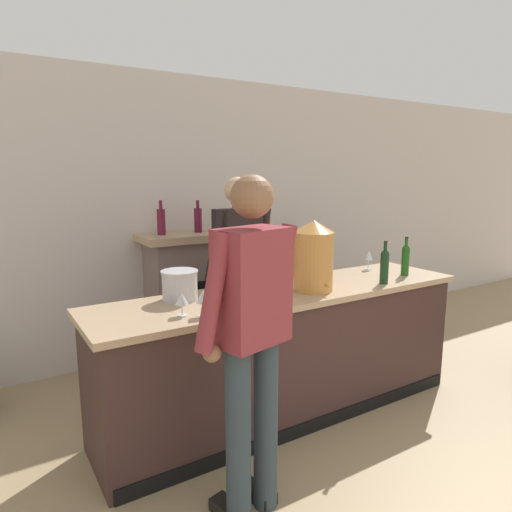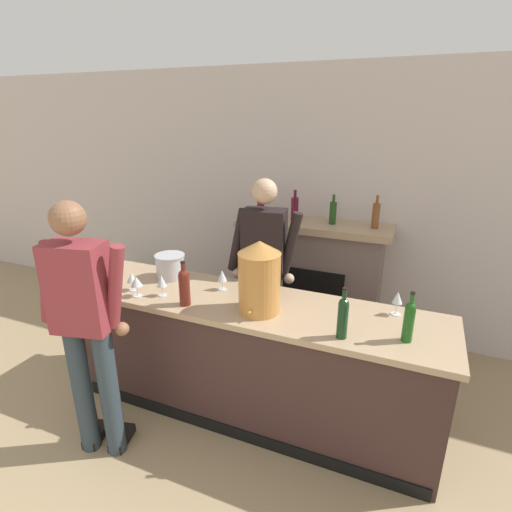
# 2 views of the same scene
# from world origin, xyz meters

# --- Properties ---
(wall_back_panel) EXTENTS (12.00, 0.07, 2.75)m
(wall_back_panel) POSITION_xyz_m (0.00, 4.57, 1.38)
(wall_back_panel) COLOR beige
(wall_back_panel) RESTS_ON ground_plane
(bar_counter) EXTENTS (2.92, 0.71, 0.97)m
(bar_counter) POSITION_xyz_m (-0.21, 2.91, 0.49)
(bar_counter) COLOR #3D2725
(bar_counter) RESTS_ON ground_plane
(fireplace_stone) EXTENTS (1.55, 0.52, 1.57)m
(fireplace_stone) POSITION_xyz_m (-0.07, 4.31, 0.64)
(fireplace_stone) COLOR slate
(fireplace_stone) RESTS_ON ground_plane
(person_customer) EXTENTS (0.65, 0.37, 1.81)m
(person_customer) POSITION_xyz_m (-0.98, 2.15, 1.01)
(person_customer) COLOR #2E3A42
(person_customer) RESTS_ON ground_plane
(person_bartender) EXTENTS (0.65, 0.34, 1.79)m
(person_bartender) POSITION_xyz_m (-0.29, 3.50, 0.99)
(person_bartender) COLOR #3E3D44
(person_bartender) RESTS_ON ground_plane
(copper_dispenser) EXTENTS (0.30, 0.33, 0.52)m
(copper_dispenser) POSITION_xyz_m (-0.05, 2.82, 1.23)
(copper_dispenser) COLOR #C1813D
(copper_dispenser) RESTS_ON bar_counter
(ice_bucket_steel) EXTENTS (0.25, 0.25, 0.20)m
(ice_bucket_steel) POSITION_xyz_m (-0.98, 3.09, 1.07)
(ice_bucket_steel) COLOR silver
(ice_bucket_steel) RESTS_ON bar_counter
(wine_bottle_merlot_tall) EXTENTS (0.06, 0.06, 0.33)m
(wine_bottle_merlot_tall) POSITION_xyz_m (0.92, 2.80, 1.11)
(wine_bottle_merlot_tall) COLOR #1A5119
(wine_bottle_merlot_tall) RESTS_ON bar_counter
(wine_bottle_riesling_slim) EXTENTS (0.08, 0.08, 0.33)m
(wine_bottle_riesling_slim) POSITION_xyz_m (-0.59, 2.70, 1.12)
(wine_bottle_riesling_slim) COLOR maroon
(wine_bottle_riesling_slim) RESTS_ON bar_counter
(wine_bottle_rose_blush) EXTENTS (0.07, 0.07, 0.33)m
(wine_bottle_rose_blush) POSITION_xyz_m (0.55, 2.69, 1.12)
(wine_bottle_rose_blush) COLOR #14341B
(wine_bottle_rose_blush) RESTS_ON bar_counter
(wine_glass_near_bucket) EXTENTS (0.07, 0.07, 0.17)m
(wine_glass_near_bucket) POSITION_xyz_m (0.83, 3.13, 1.09)
(wine_glass_near_bucket) COLOR silver
(wine_glass_near_bucket) RESTS_ON bar_counter
(wine_glass_front_right) EXTENTS (0.07, 0.07, 0.17)m
(wine_glass_front_right) POSITION_xyz_m (-0.83, 2.76, 1.09)
(wine_glass_front_right) COLOR silver
(wine_glass_front_right) RESTS_ON bar_counter
(wine_glass_by_dispenser) EXTENTS (0.09, 0.09, 0.16)m
(wine_glass_by_dispenser) POSITION_xyz_m (-1.00, 2.68, 1.09)
(wine_glass_by_dispenser) COLOR silver
(wine_glass_by_dispenser) RESTS_ON bar_counter
(wine_glass_back_row) EXTENTS (0.08, 0.08, 0.14)m
(wine_glass_back_row) POSITION_xyz_m (-1.10, 2.75, 1.07)
(wine_glass_back_row) COLOR silver
(wine_glass_back_row) RESTS_ON bar_counter
(wine_glass_mid_counter) EXTENTS (0.07, 0.07, 0.16)m
(wine_glass_mid_counter) POSITION_xyz_m (-0.46, 3.04, 1.08)
(wine_glass_mid_counter) COLOR silver
(wine_glass_mid_counter) RESTS_ON bar_counter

